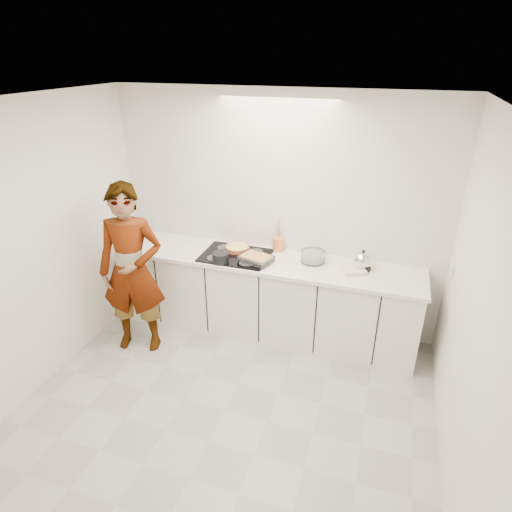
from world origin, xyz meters
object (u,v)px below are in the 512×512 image
(mixing_bowl, at_px, (313,257))
(kettle, at_px, (362,261))
(cook, at_px, (132,271))
(saucepan, at_px, (221,257))
(tart_dish, at_px, (237,248))
(baking_dish, at_px, (256,258))
(hob, at_px, (236,255))
(utensil_crock, at_px, (278,244))

(mixing_bowl, relative_size, kettle, 1.53)
(cook, bearing_deg, saucepan, 14.33)
(tart_dish, distance_m, baking_dish, 0.35)
(hob, height_order, cook, cook)
(saucepan, relative_size, mixing_bowl, 0.68)
(saucepan, bearing_deg, tart_dish, 78.95)
(hob, height_order, utensil_crock, utensil_crock)
(tart_dish, height_order, saucepan, saucepan)
(tart_dish, xyz_separation_m, cook, (-0.85, -0.77, -0.04))
(hob, xyz_separation_m, tart_dish, (-0.03, 0.13, 0.03))
(tart_dish, xyz_separation_m, saucepan, (-0.06, -0.33, 0.02))
(hob, distance_m, tart_dish, 0.13)
(baking_dish, height_order, cook, cook)
(hob, bearing_deg, utensil_crock, 34.51)
(tart_dish, height_order, utensil_crock, utensil_crock)
(mixing_bowl, bearing_deg, cook, -155.60)
(baking_dish, relative_size, mixing_bowl, 1.15)
(mixing_bowl, bearing_deg, baking_dish, -159.75)
(hob, relative_size, saucepan, 3.25)
(tart_dish, distance_m, kettle, 1.35)
(saucepan, distance_m, utensil_crock, 0.68)
(mixing_bowl, relative_size, utensil_crock, 2.09)
(kettle, bearing_deg, hob, -175.24)
(hob, xyz_separation_m, baking_dish, (0.26, -0.08, 0.04))
(tart_dish, xyz_separation_m, kettle, (1.35, -0.02, 0.05))
(saucepan, distance_m, baking_dish, 0.37)
(kettle, bearing_deg, saucepan, -167.55)
(baking_dish, distance_m, utensil_crock, 0.38)
(baking_dish, height_order, kettle, kettle)
(tart_dish, bearing_deg, kettle, -0.64)
(mixing_bowl, relative_size, cook, 0.18)
(hob, distance_m, kettle, 1.33)
(saucepan, xyz_separation_m, mixing_bowl, (0.91, 0.33, -0.01))
(kettle, bearing_deg, baking_dish, -169.82)
(mixing_bowl, xyz_separation_m, utensil_crock, (-0.42, 0.15, 0.02))
(hob, xyz_separation_m, saucepan, (-0.09, -0.20, 0.06))
(kettle, bearing_deg, mixing_bowl, 178.35)
(mixing_bowl, xyz_separation_m, cook, (-1.69, -0.77, -0.06))
(tart_dish, distance_m, saucepan, 0.33)
(tart_dish, relative_size, kettle, 1.58)
(utensil_crock, bearing_deg, kettle, -10.05)
(kettle, relative_size, cook, 0.12)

